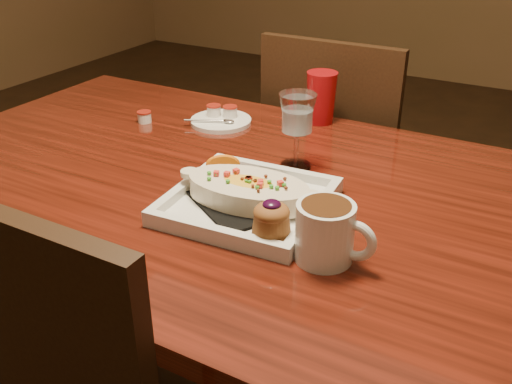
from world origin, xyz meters
The scene contains 8 objects.
table centered at (0.00, 0.00, 0.65)m, with size 1.50×0.90×0.75m.
chair_far centered at (0.00, 0.63, 0.51)m, with size 0.42×0.42×0.93m.
plate centered at (0.09, -0.09, 0.78)m, with size 0.30×0.30×0.08m.
coffee_mug centered at (0.28, -0.16, 0.80)m, with size 0.13×0.09×0.10m.
goblet centered at (0.09, 0.12, 0.86)m, with size 0.08×0.08×0.16m.
saucer centered at (-0.19, 0.27, 0.76)m, with size 0.15×0.15×0.10m.
creamer_loose centered at (-0.37, 0.18, 0.76)m, with size 0.04×0.04×0.03m.
red_tumbler centered at (0.02, 0.40, 0.81)m, with size 0.08×0.08×0.13m, color #A20B11.
Camera 1 is at (0.55, -0.88, 1.27)m, focal length 40.00 mm.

